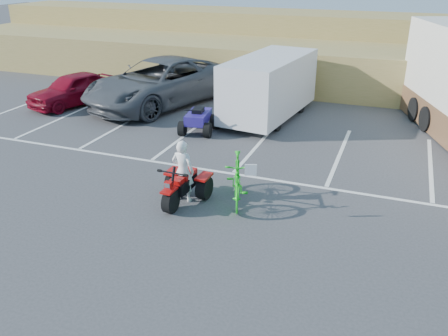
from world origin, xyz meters
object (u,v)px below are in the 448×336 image
(rider, at_px, (183,171))
(green_dirt_bike, at_px, (237,179))
(red_trike_atv, at_px, (181,202))
(quad_atv_green, at_px, (228,124))
(red_car, at_px, (73,89))
(quad_atv_blue, at_px, (199,132))
(grey_pickup, at_px, (160,82))
(cargo_trailer, at_px, (270,86))

(rider, relative_size, green_dirt_bike, 0.79)
(red_trike_atv, relative_size, quad_atv_green, 1.14)
(red_trike_atv, bearing_deg, red_car, 143.12)
(quad_atv_blue, bearing_deg, red_car, 158.77)
(red_trike_atv, xyz_separation_m, quad_atv_blue, (-1.77, 5.17, 0.00))
(green_dirt_bike, bearing_deg, red_trike_atv, -175.84)
(red_trike_atv, height_order, green_dirt_bike, green_dirt_bike)
(green_dirt_bike, relative_size, quad_atv_blue, 1.36)
(green_dirt_bike, xyz_separation_m, quad_atv_blue, (-3.09, 4.61, -0.62))
(green_dirt_bike, xyz_separation_m, quad_atv_green, (-2.39, 5.79, -0.62))
(rider, xyz_separation_m, quad_atv_blue, (-1.78, 5.02, -0.82))
(red_car, height_order, quad_atv_blue, red_car)
(grey_pickup, bearing_deg, quad_atv_green, -5.04)
(red_car, xyz_separation_m, quad_atv_green, (7.12, -0.23, -0.68))
(red_trike_atv, distance_m, quad_atv_blue, 5.47)
(rider, relative_size, grey_pickup, 0.24)
(rider, height_order, green_dirt_bike, rider)
(green_dirt_bike, distance_m, quad_atv_blue, 5.59)
(quad_atv_green, bearing_deg, grey_pickup, 136.66)
(green_dirt_bike, distance_m, red_car, 11.25)
(quad_atv_blue, bearing_deg, grey_pickup, 128.66)
(green_dirt_bike, distance_m, cargo_trailer, 7.23)
(rider, distance_m, red_car, 10.41)
(green_dirt_bike, height_order, grey_pickup, grey_pickup)
(green_dirt_bike, height_order, cargo_trailer, cargo_trailer)
(green_dirt_bike, distance_m, grey_pickup, 9.50)
(green_dirt_bike, relative_size, quad_atv_green, 1.48)
(grey_pickup, bearing_deg, green_dirt_bike, -32.79)
(red_trike_atv, xyz_separation_m, grey_pickup, (-4.73, 7.87, 0.96))
(red_trike_atv, height_order, cargo_trailer, cargo_trailer)
(rider, xyz_separation_m, grey_pickup, (-4.73, 7.72, 0.14))
(cargo_trailer, distance_m, quad_atv_green, 2.20)
(rider, height_order, grey_pickup, grey_pickup)
(red_trike_atv, distance_m, red_car, 10.52)
(rider, distance_m, grey_pickup, 9.06)
(red_trike_atv, height_order, red_car, red_car)
(rider, xyz_separation_m, quad_atv_green, (-1.07, 6.19, -0.82))
(green_dirt_bike, height_order, quad_atv_green, green_dirt_bike)
(red_trike_atv, height_order, rider, rider)
(grey_pickup, xyz_separation_m, quad_atv_green, (3.66, -1.53, -0.96))
(quad_atv_blue, distance_m, quad_atv_green, 1.37)
(rider, bearing_deg, red_car, -36.22)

